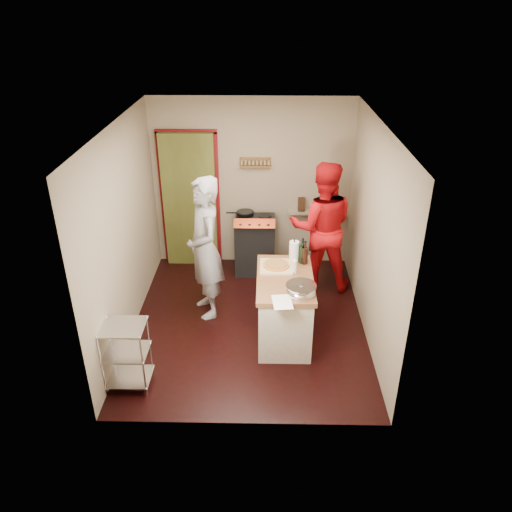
{
  "coord_description": "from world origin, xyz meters",
  "views": [
    {
      "loc": [
        0.21,
        -5.42,
        3.87
      ],
      "look_at": [
        0.1,
        0.0,
        1.0
      ],
      "focal_mm": 35.0,
      "sensor_mm": 36.0,
      "label": 1
    }
  ],
  "objects_px": {
    "wire_shelving": "(126,353)",
    "island": "(285,306)",
    "stove": "(255,244)",
    "person_stripe": "(205,249)",
    "person_red": "(322,227)"
  },
  "relations": [
    {
      "from": "person_red",
      "to": "person_stripe",
      "type": "bearing_deg",
      "value": 26.34
    },
    {
      "from": "wire_shelving",
      "to": "island",
      "type": "height_order",
      "value": "island"
    },
    {
      "from": "stove",
      "to": "island",
      "type": "distance_m",
      "value": 1.75
    },
    {
      "from": "island",
      "to": "person_red",
      "type": "height_order",
      "value": "person_red"
    },
    {
      "from": "wire_shelving",
      "to": "stove",
      "type": "bearing_deg",
      "value": 63.15
    },
    {
      "from": "stove",
      "to": "person_stripe",
      "type": "bearing_deg",
      "value": -117.83
    },
    {
      "from": "island",
      "to": "person_stripe",
      "type": "xyz_separation_m",
      "value": [
        -1.02,
        0.54,
        0.5
      ]
    },
    {
      "from": "wire_shelving",
      "to": "person_red",
      "type": "relative_size",
      "value": 0.42
    },
    {
      "from": "wire_shelving",
      "to": "person_stripe",
      "type": "distance_m",
      "value": 1.71
    },
    {
      "from": "person_stripe",
      "to": "person_red",
      "type": "xyz_separation_m",
      "value": [
        1.57,
        0.73,
        -0.01
      ]
    },
    {
      "from": "stove",
      "to": "person_red",
      "type": "xyz_separation_m",
      "value": [
        0.95,
        -0.44,
        0.5
      ]
    },
    {
      "from": "stove",
      "to": "person_red",
      "type": "relative_size",
      "value": 0.53
    },
    {
      "from": "stove",
      "to": "wire_shelving",
      "type": "height_order",
      "value": "stove"
    },
    {
      "from": "stove",
      "to": "person_red",
      "type": "distance_m",
      "value": 1.16
    },
    {
      "from": "stove",
      "to": "island",
      "type": "relative_size",
      "value": 0.79
    }
  ]
}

